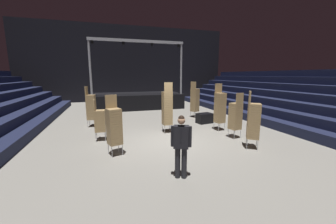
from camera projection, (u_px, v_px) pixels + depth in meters
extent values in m
cube|color=gray|center=(170.00, 142.00, 8.74)|extent=(22.00, 30.00, 0.10)
cube|color=black|center=(129.00, 64.00, 22.12)|extent=(22.00, 0.30, 8.00)
cube|color=#191E38|center=(12.00, 143.00, 7.86)|extent=(0.75, 24.00, 0.45)
cube|color=#191E38|center=(268.00, 122.00, 11.40)|extent=(0.75, 24.00, 0.45)
cube|color=#191E38|center=(280.00, 113.00, 11.53)|extent=(0.75, 24.00, 0.45)
cube|color=#191E38|center=(291.00, 105.00, 11.67)|extent=(0.75, 24.00, 0.45)
cube|color=#191E38|center=(302.00, 97.00, 11.80)|extent=(0.75, 24.00, 0.45)
cube|color=#191E38|center=(312.00, 89.00, 11.94)|extent=(0.75, 24.00, 0.45)
cube|color=#191E38|center=(323.00, 81.00, 12.08)|extent=(0.75, 24.00, 0.45)
cube|color=#191E38|center=(333.00, 73.00, 12.21)|extent=(0.75, 24.00, 0.45)
cube|color=black|center=(137.00, 101.00, 17.66)|extent=(7.56, 3.54, 1.24)
cylinder|color=#9EA0A8|center=(90.00, 68.00, 14.73)|extent=(0.16, 0.16, 4.12)
cylinder|color=#9EA0A8|center=(181.00, 69.00, 16.77)|extent=(0.16, 0.16, 4.12)
cube|color=#9EA0A8|center=(138.00, 41.00, 15.38)|extent=(7.26, 0.20, 0.20)
cylinder|color=black|center=(92.00, 42.00, 14.47)|extent=(0.18, 0.18, 0.22)
cylinder|color=black|center=(123.00, 43.00, 15.10)|extent=(0.18, 0.18, 0.22)
cylinder|color=black|center=(152.00, 45.00, 15.73)|extent=(0.18, 0.18, 0.22)
cylinder|color=black|center=(179.00, 46.00, 16.37)|extent=(0.18, 0.18, 0.22)
cylinder|color=black|center=(184.00, 163.00, 5.56)|extent=(0.15, 0.15, 0.87)
cylinder|color=black|center=(178.00, 163.00, 5.59)|extent=(0.15, 0.15, 0.87)
cube|color=silver|center=(181.00, 138.00, 5.38)|extent=(0.21, 0.16, 0.62)
cube|color=black|center=(181.00, 137.00, 5.44)|extent=(0.46, 0.37, 0.62)
cube|color=black|center=(181.00, 135.00, 5.32)|extent=(0.06, 0.03, 0.39)
cylinder|color=black|center=(190.00, 137.00, 5.41)|extent=(0.13, 0.13, 0.57)
cylinder|color=black|center=(172.00, 136.00, 5.47)|extent=(0.13, 0.13, 0.57)
sphere|color=tan|center=(181.00, 121.00, 5.36)|extent=(0.20, 0.20, 0.20)
sphere|color=black|center=(181.00, 118.00, 5.35)|extent=(0.17, 0.17, 0.17)
cylinder|color=#B2B5BA|center=(123.00, 150.00, 7.19)|extent=(0.02, 0.02, 0.40)
cylinder|color=#B2B5BA|center=(112.00, 152.00, 6.98)|extent=(0.02, 0.02, 0.40)
cylinder|color=#B2B5BA|center=(118.00, 147.00, 7.50)|extent=(0.02, 0.02, 0.40)
cylinder|color=#B2B5BA|center=(108.00, 149.00, 7.28)|extent=(0.02, 0.02, 0.40)
cube|color=#A38456|center=(115.00, 143.00, 7.19)|extent=(0.55, 0.55, 0.08)
cube|color=#A38456|center=(115.00, 141.00, 7.18)|extent=(0.55, 0.55, 0.08)
cube|color=#A38456|center=(115.00, 138.00, 7.16)|extent=(0.55, 0.55, 0.08)
cube|color=#A38456|center=(115.00, 136.00, 7.15)|extent=(0.55, 0.55, 0.08)
cube|color=#A38456|center=(115.00, 134.00, 7.13)|extent=(0.55, 0.55, 0.08)
cube|color=#A38456|center=(114.00, 131.00, 7.12)|extent=(0.55, 0.55, 0.08)
cube|color=#A38456|center=(114.00, 129.00, 7.10)|extent=(0.55, 0.55, 0.08)
cube|color=#A38456|center=(114.00, 127.00, 7.09)|extent=(0.55, 0.55, 0.08)
cube|color=#A38456|center=(114.00, 124.00, 7.07)|extent=(0.55, 0.55, 0.08)
cube|color=#A38456|center=(114.00, 122.00, 7.06)|extent=(0.55, 0.55, 0.08)
cube|color=#A38456|center=(114.00, 119.00, 7.04)|extent=(0.55, 0.55, 0.08)
cube|color=#A38456|center=(114.00, 117.00, 7.03)|extent=(0.55, 0.55, 0.08)
cube|color=#A38456|center=(114.00, 115.00, 7.01)|extent=(0.55, 0.55, 0.08)
cube|color=#A38456|center=(114.00, 112.00, 7.00)|extent=(0.55, 0.55, 0.08)
cube|color=#A38456|center=(113.00, 110.00, 6.98)|extent=(0.55, 0.55, 0.08)
cube|color=#A38456|center=(111.00, 101.00, 7.09)|extent=(0.40, 0.17, 0.46)
cylinder|color=#B2B5BA|center=(97.00, 122.00, 11.43)|extent=(0.02, 0.02, 0.40)
cylinder|color=#B2B5BA|center=(95.00, 124.00, 11.06)|extent=(0.02, 0.02, 0.40)
cylinder|color=#B2B5BA|center=(90.00, 122.00, 11.39)|extent=(0.02, 0.02, 0.40)
cylinder|color=#B2B5BA|center=(88.00, 124.00, 11.02)|extent=(0.02, 0.02, 0.40)
cube|color=#A38456|center=(92.00, 119.00, 11.18)|extent=(0.52, 0.52, 0.08)
cube|color=#A38456|center=(92.00, 117.00, 11.16)|extent=(0.52, 0.52, 0.08)
cube|color=#A38456|center=(92.00, 116.00, 11.15)|extent=(0.52, 0.52, 0.08)
cube|color=#A38456|center=(92.00, 114.00, 11.13)|extent=(0.52, 0.52, 0.08)
cube|color=#A38456|center=(92.00, 113.00, 11.12)|extent=(0.52, 0.52, 0.08)
cube|color=#A38456|center=(91.00, 111.00, 11.10)|extent=(0.52, 0.52, 0.08)
cube|color=#A38456|center=(91.00, 110.00, 11.09)|extent=(0.52, 0.52, 0.08)
cube|color=#A38456|center=(91.00, 108.00, 11.07)|extent=(0.52, 0.52, 0.08)
cube|color=#A38456|center=(91.00, 107.00, 11.06)|extent=(0.52, 0.52, 0.08)
cube|color=#A38456|center=(91.00, 105.00, 11.04)|extent=(0.52, 0.52, 0.08)
cube|color=#A38456|center=(91.00, 103.00, 11.03)|extent=(0.52, 0.52, 0.08)
cube|color=#A38456|center=(91.00, 102.00, 11.01)|extent=(0.52, 0.52, 0.08)
cube|color=#A38456|center=(91.00, 100.00, 10.99)|extent=(0.52, 0.52, 0.08)
cube|color=#A38456|center=(91.00, 99.00, 10.98)|extent=(0.52, 0.52, 0.08)
cube|color=#A38456|center=(90.00, 97.00, 10.96)|extent=(0.52, 0.52, 0.08)
cube|color=#A38456|center=(90.00, 96.00, 10.95)|extent=(0.52, 0.52, 0.08)
cube|color=#A38456|center=(86.00, 91.00, 10.88)|extent=(0.13, 0.41, 0.46)
cylinder|color=#B2B5BA|center=(228.00, 133.00, 9.30)|extent=(0.02, 0.02, 0.40)
cylinder|color=#B2B5BA|center=(234.00, 132.00, 9.48)|extent=(0.02, 0.02, 0.40)
cylinder|color=#B2B5BA|center=(234.00, 135.00, 8.97)|extent=(0.02, 0.02, 0.40)
cylinder|color=#B2B5BA|center=(240.00, 134.00, 9.15)|extent=(0.02, 0.02, 0.40)
cube|color=#A38456|center=(235.00, 128.00, 9.18)|extent=(0.52, 0.52, 0.08)
cube|color=#A38456|center=(235.00, 126.00, 9.17)|extent=(0.52, 0.52, 0.08)
cube|color=#A38456|center=(235.00, 125.00, 9.15)|extent=(0.52, 0.52, 0.08)
cube|color=#A38456|center=(235.00, 123.00, 9.14)|extent=(0.52, 0.52, 0.08)
cube|color=#A38456|center=(235.00, 121.00, 9.12)|extent=(0.52, 0.52, 0.08)
cube|color=#A38456|center=(235.00, 119.00, 9.11)|extent=(0.52, 0.52, 0.08)
cube|color=#A38456|center=(235.00, 117.00, 9.09)|extent=(0.52, 0.52, 0.08)
cube|color=#A38456|center=(235.00, 115.00, 9.08)|extent=(0.52, 0.52, 0.08)
cube|color=#A38456|center=(235.00, 113.00, 9.06)|extent=(0.52, 0.52, 0.08)
cube|color=#A38456|center=(236.00, 112.00, 9.05)|extent=(0.52, 0.52, 0.08)
cube|color=#A38456|center=(236.00, 110.00, 9.03)|extent=(0.52, 0.52, 0.08)
cube|color=#A38456|center=(236.00, 108.00, 9.02)|extent=(0.52, 0.52, 0.08)
cube|color=#A38456|center=(236.00, 106.00, 9.00)|extent=(0.52, 0.52, 0.08)
cube|color=#A38456|center=(236.00, 104.00, 8.98)|extent=(0.52, 0.52, 0.08)
cube|color=#A38456|center=(240.00, 98.00, 8.77)|extent=(0.41, 0.13, 0.46)
cylinder|color=#B2B5BA|center=(256.00, 142.00, 8.02)|extent=(0.02, 0.02, 0.40)
cylinder|color=#B2B5BA|center=(258.00, 145.00, 7.66)|extent=(0.02, 0.02, 0.40)
cylinder|color=#B2B5BA|center=(246.00, 141.00, 8.13)|extent=(0.02, 0.02, 0.40)
cylinder|color=#B2B5BA|center=(247.00, 144.00, 7.77)|extent=(0.02, 0.02, 0.40)
cube|color=#A38456|center=(252.00, 137.00, 7.85)|extent=(0.61, 0.61, 0.08)
cube|color=#A38456|center=(252.00, 135.00, 7.83)|extent=(0.61, 0.61, 0.08)
cube|color=#A38456|center=(253.00, 133.00, 7.82)|extent=(0.61, 0.61, 0.08)
cube|color=#A38456|center=(253.00, 131.00, 7.80)|extent=(0.61, 0.61, 0.08)
cube|color=#A38456|center=(253.00, 129.00, 7.79)|extent=(0.61, 0.61, 0.08)
cube|color=#A38456|center=(253.00, 127.00, 7.77)|extent=(0.61, 0.61, 0.08)
cube|color=#A38456|center=(253.00, 124.00, 7.76)|extent=(0.61, 0.61, 0.08)
cube|color=#A38456|center=(253.00, 122.00, 7.74)|extent=(0.61, 0.61, 0.08)
cube|color=#A38456|center=(254.00, 120.00, 7.73)|extent=(0.61, 0.61, 0.08)
cube|color=#A38456|center=(254.00, 118.00, 7.71)|extent=(0.61, 0.61, 0.08)
cube|color=#A38456|center=(254.00, 116.00, 7.70)|extent=(0.61, 0.61, 0.08)
cube|color=#A38456|center=(254.00, 113.00, 7.68)|extent=(0.61, 0.61, 0.08)
cube|color=#A38456|center=(254.00, 111.00, 7.67)|extent=(0.61, 0.61, 0.08)
cube|color=#A38456|center=(254.00, 109.00, 7.65)|extent=(0.61, 0.61, 0.08)
cube|color=#A38456|center=(255.00, 107.00, 7.64)|extent=(0.61, 0.61, 0.08)
cube|color=#A38456|center=(255.00, 105.00, 7.62)|extent=(0.61, 0.61, 0.08)
cube|color=#A38456|center=(250.00, 97.00, 7.63)|extent=(0.27, 0.36, 0.46)
cylinder|color=#B2B5BA|center=(106.00, 134.00, 9.09)|extent=(0.02, 0.02, 0.40)
cylinder|color=#B2B5BA|center=(105.00, 137.00, 8.73)|extent=(0.02, 0.02, 0.40)
cylinder|color=#B2B5BA|center=(97.00, 135.00, 9.00)|extent=(0.02, 0.02, 0.40)
cylinder|color=#B2B5BA|center=(96.00, 137.00, 8.64)|extent=(0.02, 0.02, 0.40)
cube|color=#A38456|center=(101.00, 130.00, 8.82)|extent=(0.46, 0.46, 0.08)
cube|color=#A38456|center=(101.00, 128.00, 8.81)|extent=(0.46, 0.46, 0.08)
cube|color=#A38456|center=(100.00, 127.00, 8.79)|extent=(0.46, 0.46, 0.08)
cube|color=#A38456|center=(100.00, 125.00, 8.78)|extent=(0.46, 0.46, 0.08)
cube|color=#A38456|center=(100.00, 123.00, 8.76)|extent=(0.46, 0.46, 0.08)
cube|color=#A38456|center=(100.00, 121.00, 8.75)|extent=(0.46, 0.46, 0.08)
cube|color=#A38456|center=(100.00, 119.00, 8.73)|extent=(0.46, 0.46, 0.08)
cube|color=#A38456|center=(100.00, 117.00, 8.72)|extent=(0.46, 0.46, 0.08)
cube|color=#A38456|center=(100.00, 115.00, 8.70)|extent=(0.46, 0.46, 0.08)
cube|color=#A38456|center=(100.00, 113.00, 8.69)|extent=(0.46, 0.46, 0.08)
cube|color=#A38456|center=(99.00, 111.00, 8.67)|extent=(0.46, 0.46, 0.08)
cube|color=#A38456|center=(94.00, 105.00, 8.58)|extent=(0.07, 0.41, 0.46)
cylinder|color=#B2B5BA|center=(194.00, 113.00, 14.00)|extent=(0.02, 0.02, 0.40)
cylinder|color=#B2B5BA|center=(198.00, 114.00, 13.73)|extent=(0.02, 0.02, 0.40)
cylinder|color=#B2B5BA|center=(191.00, 114.00, 13.74)|extent=(0.02, 0.02, 0.40)
cylinder|color=#B2B5BA|center=(195.00, 115.00, 13.47)|extent=(0.02, 0.02, 0.40)
cube|color=#A38456|center=(195.00, 111.00, 13.69)|extent=(0.59, 0.59, 0.08)
cube|color=#A38456|center=(195.00, 109.00, 13.68)|extent=(0.59, 0.59, 0.08)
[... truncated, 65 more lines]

